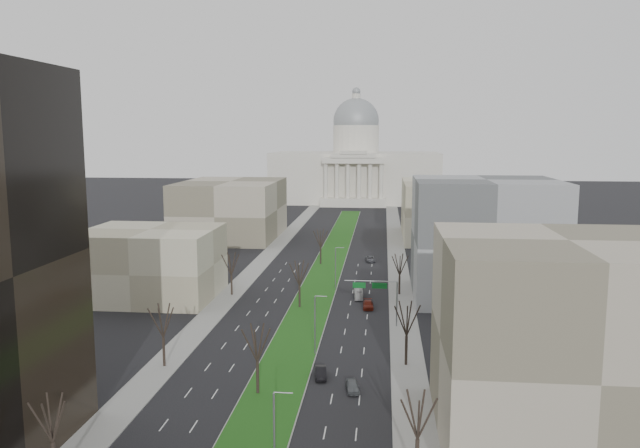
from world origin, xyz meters
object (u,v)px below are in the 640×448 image
Objects in this scene: car_black at (321,373)px; car_red at (368,305)px; car_grey_near at (352,386)px; car_grey_far at (370,259)px; box_van at (358,293)px.

car_red is (5.59, 34.88, -0.01)m from car_black.
car_grey_near is 38.97m from car_red.
car_black is at bearing 129.09° from car_grey_near.
car_grey_near is 83.04m from car_grey_far.
car_grey_near reaches higher than car_grey_far.
car_red is 0.68× the size of box_van.
box_van reaches higher than car_grey_far.
car_red is 8.16m from box_van.
car_red is 44.09m from car_grey_far.
car_grey_near is at bearing -97.46° from car_grey_far.
car_grey_near is 46.83m from box_van.
car_grey_far is (0.50, 83.04, -0.03)m from car_grey_near.
car_black reaches higher than car_grey_near.
car_grey_near is at bearing -92.35° from box_van.
car_black is 79.13m from car_grey_far.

